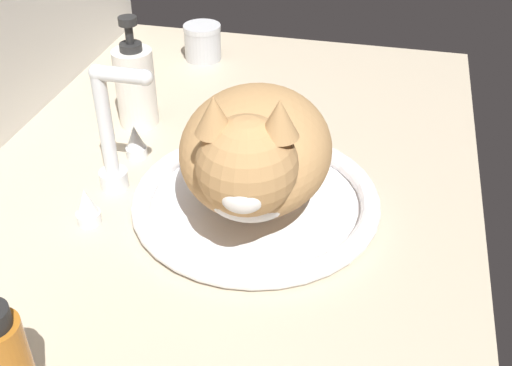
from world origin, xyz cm
name	(u,v)px	position (x,y,z in cm)	size (l,w,h in cm)	color
countertop	(212,214)	(0.00, 0.00, 1.50)	(120.60, 72.41, 3.00)	#B7A88E
sink_basin	(256,200)	(1.01, -6.05, 4.17)	(33.47, 33.47, 2.65)	white
faucet	(113,145)	(1.01, 13.99, 10.10)	(19.68, 9.49, 18.87)	silver
cat	(254,152)	(-1.26, -6.35, 13.27)	(37.61, 22.43, 19.09)	tan
amber_bottle	(7,366)	(-34.81, 8.42, 9.34)	(4.55, 4.55, 13.40)	#B2661E
metal_jar	(203,42)	(45.97, 15.31, 6.49)	(7.30, 7.30, 6.95)	#B2B5BA
soap_pump_bottle	(135,85)	(19.02, 18.04, 9.85)	(6.36, 6.36, 18.16)	silver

